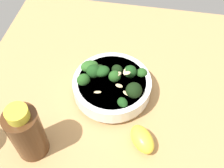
# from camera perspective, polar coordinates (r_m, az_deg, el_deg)

# --- Properties ---
(ground_plane) EXTENTS (0.70, 0.70, 0.04)m
(ground_plane) POSITION_cam_1_polar(r_m,az_deg,el_deg) (0.76, -0.81, -0.76)
(ground_plane) COLOR tan
(bowl_of_broccoli) EXTENTS (0.20, 0.20, 0.09)m
(bowl_of_broccoli) POSITION_cam_1_polar(r_m,az_deg,el_deg) (0.70, -0.06, -0.05)
(bowl_of_broccoli) COLOR white
(bowl_of_broccoli) RESTS_ON ground_plane
(lemon_wedge) EXTENTS (0.09, 0.08, 0.04)m
(lemon_wedge) POSITION_cam_1_polar(r_m,az_deg,el_deg) (0.64, 6.20, -11.16)
(lemon_wedge) COLOR yellow
(lemon_wedge) RESTS_ON ground_plane
(bottle_short) EXTENTS (0.07, 0.07, 0.16)m
(bottle_short) POSITION_cam_1_polar(r_m,az_deg,el_deg) (0.61, -17.07, -9.48)
(bottle_short) COLOR #472814
(bottle_short) RESTS_ON ground_plane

